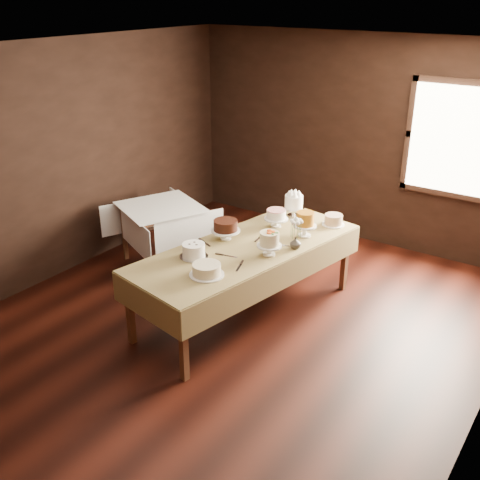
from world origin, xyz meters
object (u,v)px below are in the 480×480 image
cake_speckled (333,220)px  cake_swirl (194,251)px  cake_server_a (230,256)px  flower_vase (295,243)px  cake_server_b (239,268)px  cake_server_c (261,236)px  cake_server_d (289,246)px  cake_meringue (294,206)px  cake_cream (207,270)px  cake_flowers (269,245)px  display_table (246,252)px  cake_lattice (276,219)px  cake_server_e (207,244)px  cake_chocolate (226,230)px  side_table (161,213)px

cake_speckled → cake_swirl: (-0.78, -1.57, 0.01)m
cake_server_a → flower_vase: 0.70m
cake_server_b → cake_server_c: same height
cake_server_b → cake_server_d: 0.73m
cake_meringue → cake_cream: (0.08, -1.78, -0.07)m
cake_speckled → cake_server_c: cake_speckled is taller
cake_flowers → cake_server_b: 0.44m
cake_cream → cake_server_a: (-0.05, 0.46, -0.05)m
cake_flowers → cake_swirl: bearing=-141.3°
cake_server_c → cake_server_d: size_ratio=1.00×
cake_server_b → cake_server_d: bearing=148.6°
cake_swirl → display_table: bearing=60.3°
cake_swirl → cake_server_b: bearing=6.3°
cake_speckled → cake_server_d: cake_speckled is taller
cake_cream → cake_server_a: bearing=96.3°
cake_lattice → cake_flowers: (0.33, -0.68, 0.02)m
cake_lattice → cake_server_b: (0.25, -1.10, -0.09)m
cake_speckled → cake_cream: size_ratio=0.77×
cake_server_a → cake_server_e: size_ratio=1.00×
cake_chocolate → cake_lattice: bearing=66.3°
cake_flowers → cake_server_a: bearing=-139.6°
cake_swirl → cake_cream: 0.42m
cake_swirl → cake_server_c: (0.28, 0.82, -0.07)m
cake_meringue → cake_server_c: bearing=-89.1°
display_table → cake_server_b: cake_server_b is taller
cake_chocolate → cake_server_c: bearing=44.1°
cake_cream → cake_server_d: (0.31, 1.01, -0.05)m
cake_lattice → cake_chocolate: bearing=-113.7°
cake_speckled → flower_vase: (-0.04, -0.80, 0.00)m
cake_server_c → cake_server_e: 0.62m
cake_server_e → cake_speckled: bearing=77.6°
cake_meringue → cake_swirl: size_ratio=0.93×
flower_vase → cake_flowers: bearing=-115.5°
side_table → cake_server_e: (1.21, -0.62, 0.12)m
cake_flowers → side_table: bearing=166.2°
side_table → flower_vase: (2.03, -0.17, 0.18)m
cake_speckled → cake_server_e: bearing=-124.6°
cake_server_b → display_table: bearing=-174.4°
cake_lattice → cake_swirl: cake_lattice is taller
cake_server_b → cake_server_e: bearing=-133.8°
cake_cream → cake_speckled: bearing=76.6°
cake_server_b → cake_meringue: bearing=169.5°
display_table → cake_chocolate: 0.34m
cake_swirl → cake_server_d: size_ratio=1.22×
side_table → flower_vase: size_ratio=10.06×
display_table → cake_server_a: bearing=-89.6°
side_table → cake_server_a: cake_server_a is taller
side_table → cake_server_e: size_ratio=5.14×
cake_lattice → cake_server_d: bearing=-44.0°
cake_server_a → cake_server_e: (-0.38, 0.10, 0.00)m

